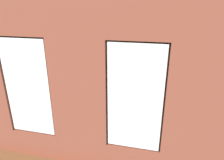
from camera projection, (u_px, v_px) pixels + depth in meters
The scene contains 20 objects.
ground_plane at pixel (112, 106), 6.85m from camera, with size 7.24×6.26×0.10m, color brown.
brick_wall_with_windows at pixel (78, 91), 3.74m from camera, with size 6.64×0.30×3.38m.
white_wall_right at pixel (17, 52), 6.77m from camera, with size 0.10×5.26×3.38m, color white.
couch_by_window at pixel (97, 132), 4.78m from camera, with size 1.72×0.87×0.80m.
couch_left at pixel (195, 103), 6.18m from camera, with size 1.00×1.96×0.80m.
coffee_table at pixel (119, 99), 6.39m from camera, with size 1.45×0.79×0.43m.
cup_ceramic at pixel (132, 95), 6.40m from camera, with size 0.09×0.09×0.10m, color #B23D38.
table_plant_small at pixel (122, 96), 6.20m from camera, with size 0.14×0.14×0.22m.
remote_gray at pixel (105, 97), 6.36m from camera, with size 0.05×0.17×0.02m, color #59595B.
remote_black at pixel (119, 97), 6.37m from camera, with size 0.05×0.17×0.02m, color black.
media_console at pixel (42, 84), 7.87m from camera, with size 1.16×0.42×0.51m, color black.
tv_flatscreen at pixel (40, 69), 7.64m from camera, with size 1.14×0.20×0.81m.
papasan_chair at pixel (109, 74), 8.48m from camera, with size 1.11×1.11×0.70m.
potted_plant_mid_room_small at pixel (129, 84), 7.44m from camera, with size 0.42×0.42×0.66m.
potted_plant_corner_far_left at pixel (222, 138), 3.98m from camera, with size 0.69×0.69×1.05m.
potted_plant_by_left_couch at pixel (178, 84), 7.53m from camera, with size 0.25×0.25×0.54m.
potted_plant_beside_window_right at pixel (14, 106), 4.98m from camera, with size 0.99×0.96×1.42m.
potted_plant_between_couches at pixel (153, 134), 4.49m from camera, with size 0.46×0.46×0.73m.
potted_plant_foreground_right at pixel (66, 65), 9.09m from camera, with size 0.84×1.05×1.30m.
potted_plant_corner_near_left at pixel (192, 75), 7.97m from camera, with size 0.52×0.52×0.84m.
Camera 1 is at (-1.42, 5.94, 3.19)m, focal length 32.00 mm.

